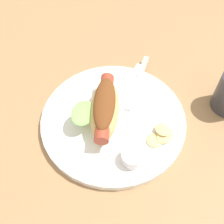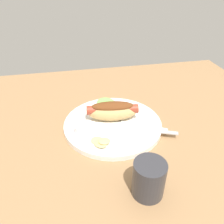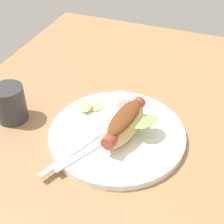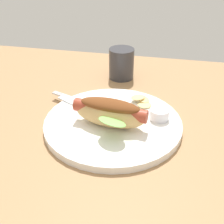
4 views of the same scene
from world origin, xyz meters
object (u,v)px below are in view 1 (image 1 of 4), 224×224
plate (113,120)px  chips_pile (161,136)px  sauce_ramekin (133,157)px  fork (138,83)px  hot_dog (102,108)px  knife (128,85)px

plate → chips_pile: (5.27, 9.01, 1.44)cm
sauce_ramekin → fork: size_ratio=0.26×
plate → hot_dog: size_ratio=1.88×
hot_dog → sauce_ramekin: 11.51cm
sauce_ramekin → fork: (-19.07, 3.20, -0.98)cm
hot_dog → fork: (-8.98, 8.33, -3.05)cm
plate → fork: (-9.22, 6.14, 1.00)cm
plate → knife: 9.63cm
fork → sauce_ramekin: bearing=-168.2°
plate → hot_dog: 4.61cm
plate → sauce_ramekin: (9.85, 2.94, 1.98)cm
fork → knife: same height
plate → chips_pile: size_ratio=4.51×
chips_pile → hot_dog: bearing=-116.2°
hot_dog → fork: size_ratio=0.99×
knife → hot_dog: bearing=171.7°
plate → sauce_ramekin: bearing=16.6°
knife → plate: bearing=-176.8°
sauce_ramekin → chips_pile: sauce_ramekin is taller
knife → sauce_ramekin: bearing=-155.3°
plate → chips_pile: bearing=59.7°
plate → chips_pile: chips_pile is taller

